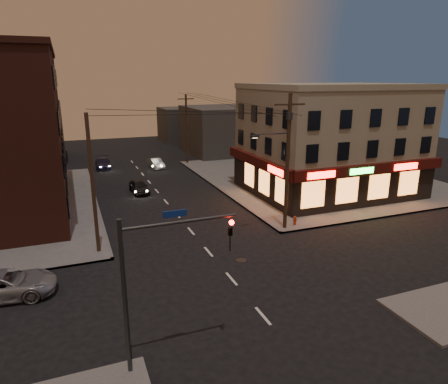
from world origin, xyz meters
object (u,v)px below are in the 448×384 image
suv_cross (3,285)px  sedan_mid (156,163)px  fire_hydrant (295,220)px  sedan_far (103,163)px  sedan_near (139,187)px

suv_cross → sedan_mid: (14.15, 28.40, -0.12)m
sedan_mid → fire_hydrant: (5.53, -24.91, -0.06)m
suv_cross → sedan_far: bearing=-8.6°
suv_cross → sedan_near: (10.10, 17.47, -0.08)m
sedan_near → sedan_mid: bearing=65.9°
sedan_mid → fire_hydrant: 25.51m
sedan_near → fire_hydrant: sedan_near is taller
sedan_mid → sedan_far: bearing=152.3°
sedan_near → fire_hydrant: 16.95m
sedan_far → fire_hydrant: 29.74m
suv_cross → sedan_far: size_ratio=1.17×
sedan_far → sedan_mid: bearing=-17.8°
suv_cross → sedan_near: 20.18m
sedan_mid → sedan_far: size_ratio=0.83×
suv_cross → fire_hydrant: (19.68, 3.49, -0.18)m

